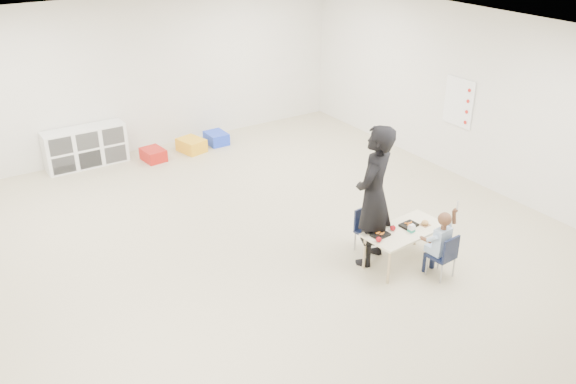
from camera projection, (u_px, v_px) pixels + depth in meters
room at (271, 156)px, 7.54m from camera, size 9.00×9.02×2.80m
table at (403, 246)px, 7.82m from camera, size 1.13×0.63×0.50m
chair_near at (442, 255)px, 7.54m from camera, size 0.31×0.30×0.60m
chair_far at (368, 231)px, 8.07m from camera, size 0.31×0.30×0.60m
child at (443, 243)px, 7.46m from camera, size 0.43×0.43×0.94m
lunch_tray_near at (409, 225)px, 7.78m from camera, size 0.23×0.18×0.03m
lunch_tray_far at (380, 235)px, 7.56m from camera, size 0.23×0.18×0.03m
milk_carton at (412, 229)px, 7.63m from camera, size 0.08×0.08×0.10m
bread_roll at (425, 223)px, 7.80m from camera, size 0.09×0.09×0.07m
apple_near at (393, 228)px, 7.67m from camera, size 0.07×0.07×0.07m
apple_far at (379, 240)px, 7.42m from camera, size 0.07×0.07×0.07m
cubby_shelf at (86, 147)px, 10.64m from camera, size 1.40×0.40×0.70m
rules_poster at (459, 102)px, 10.00m from camera, size 0.02×0.60×0.80m
adult at (374, 196)px, 7.59m from camera, size 0.81×0.72×1.87m
bin_red at (153, 155)px, 10.95m from camera, size 0.39×0.48×0.22m
bin_yellow at (191, 145)px, 11.33m from camera, size 0.49×0.57×0.24m
bin_blue at (216, 138)px, 11.68m from camera, size 0.36×0.46×0.22m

